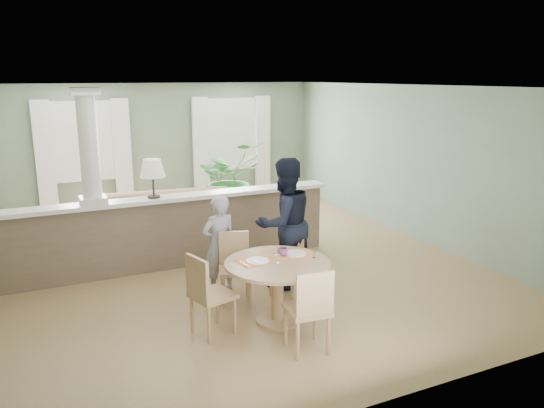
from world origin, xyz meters
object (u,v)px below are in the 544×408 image
houseplant (229,178)px  chair_far_boy (235,264)px  chair_side (207,292)px  chair_near (310,307)px  dining_table (278,274)px  man_person (284,223)px  child_person (219,245)px  sofa (172,218)px  chair_far_man (288,257)px

houseplant → chair_far_boy: bearing=-109.8°
chair_far_boy → chair_side: chair_side is taller
houseplant → chair_far_boy: 4.51m
chair_near → chair_side: (-0.84, 0.83, 0.00)m
dining_table → man_person: (0.57, 0.96, 0.30)m
dining_table → child_person: size_ratio=0.92×
child_person → man_person: man_person is taller
sofa → houseplant: (1.59, 1.38, 0.34)m
chair_far_man → chair_far_boy: bearing=-137.9°
chair_near → chair_far_boy: bearing=-76.1°
dining_table → chair_side: chair_side is taller
chair_far_boy → chair_side: 1.00m
chair_far_boy → child_person: child_person is taller
chair_far_man → man_person: 0.47m
sofa → child_person: (-0.02, -2.53, 0.25)m
chair_side → man_person: (1.43, 0.94, 0.37)m
chair_far_boy → sofa: bearing=108.1°
chair_near → child_person: (-0.30, 1.94, 0.15)m
sofa → child_person: bearing=-83.5°
sofa → chair_far_boy: chair_far_boy is taller
chair_side → chair_far_man: bearing=-76.9°
chair_far_man → man_person: bearing=122.0°
chair_far_man → child_person: child_person is taller
sofa → chair_far_man: bearing=-67.3°
chair_far_boy → dining_table: bearing=-57.0°
houseplant → chair_far_boy: (-1.53, -4.24, -0.26)m
houseplant → man_person: 4.13m
man_person → sofa: bearing=-80.4°
dining_table → chair_side: (-0.86, 0.02, -0.07)m
man_person → chair_near: bearing=63.6°
houseplant → chair_side: (-2.16, -5.01, -0.24)m
houseplant → man_person: bearing=-100.2°
chair_near → man_person: bearing=-101.9°
chair_far_man → child_person: bearing=-159.0°
child_person → chair_side: bearing=56.2°
sofa → man_person: man_person is taller
chair_far_boy → chair_near: chair_near is taller
houseplant → chair_far_man: houseplant is taller
chair_far_man → sofa: bearing=150.3°
chair_near → man_person: (0.59, 1.77, 0.38)m
man_person → houseplant: bearing=-108.4°
chair_far_boy → man_person: size_ratio=0.50×
sofa → chair_far_man: (0.81, -2.89, 0.06)m
chair_far_boy → chair_near: bearing=-65.7°
chair_far_boy → chair_side: (-0.63, -0.77, 0.03)m
chair_far_boy → chair_side: bearing=-112.4°
houseplant → chair_far_boy: houseplant is taller
sofa → chair_far_boy: 2.86m
child_person → man_person: bearing=161.9°
sofa → chair_near: (0.27, -4.46, 0.10)m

